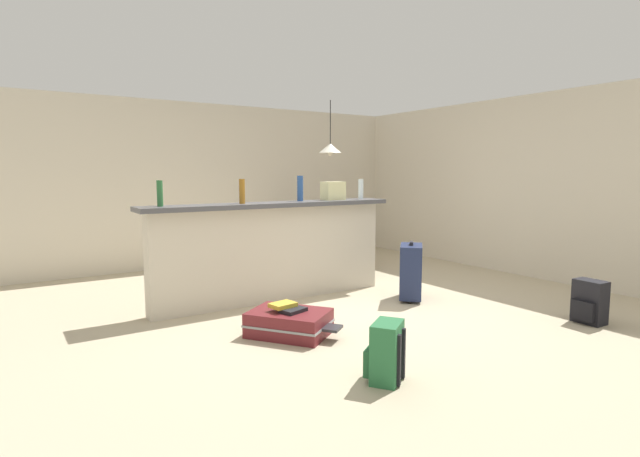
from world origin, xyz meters
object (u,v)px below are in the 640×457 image
(bottle_green, at_px, (160,193))
(dining_chair_far_side, at_px, (310,231))
(dining_table, at_px, (326,226))
(backpack_green, at_px, (386,353))
(backpack_black, at_px, (589,303))
(grocery_bag, at_px, (333,191))
(bottle_blue, at_px, (300,188))
(book_stack, at_px, (288,307))
(dining_chair_near_partition, at_px, (346,239))
(bottle_clear, at_px, (361,189))
(suitcase_upright_navy, at_px, (411,271))
(bottle_amber, at_px, (242,191))
(suitcase_flat_maroon, at_px, (289,323))
(pendant_lamp, at_px, (330,148))

(bottle_green, height_order, dining_chair_far_side, bottle_green)
(dining_table, distance_m, backpack_green, 4.15)
(bottle_green, relative_size, backpack_black, 0.61)
(dining_table, bearing_deg, grocery_bag, -120.15)
(bottle_green, relative_size, backpack_green, 0.61)
(backpack_green, bearing_deg, dining_chair_far_side, 64.46)
(bottle_blue, distance_m, book_stack, 1.80)
(grocery_bag, bearing_deg, dining_chair_near_partition, 43.56)
(dining_table, bearing_deg, dining_chair_far_side, 84.76)
(bottle_green, distance_m, book_stack, 1.72)
(bottle_clear, distance_m, grocery_bag, 0.38)
(bottle_green, distance_m, suitcase_upright_navy, 2.84)
(bottle_amber, bearing_deg, dining_table, 33.47)
(backpack_black, relative_size, backpack_green, 1.00)
(bottle_clear, distance_m, suitcase_flat_maroon, 2.33)
(backpack_green, bearing_deg, grocery_bag, 62.99)
(dining_chair_far_side, xyz_separation_m, backpack_green, (-1.99, -4.17, -0.31))
(pendant_lamp, bearing_deg, backpack_black, -82.03)
(bottle_blue, bearing_deg, dining_chair_far_side, 54.88)
(bottle_blue, relative_size, pendant_lamp, 0.36)
(book_stack, bearing_deg, grocery_bag, 42.35)
(bottle_amber, bearing_deg, bottle_clear, 0.25)
(dining_chair_near_partition, bearing_deg, bottle_green, -166.82)
(dining_chair_near_partition, xyz_separation_m, book_stack, (-1.99, -1.84, -0.26))
(dining_chair_near_partition, height_order, suitcase_upright_navy, dining_chair_near_partition)
(bottle_amber, distance_m, suitcase_upright_navy, 2.09)
(bottle_blue, relative_size, dining_chair_far_side, 0.32)
(bottle_amber, bearing_deg, book_stack, -94.83)
(bottle_amber, bearing_deg, suitcase_upright_navy, -25.84)
(dining_table, height_order, book_stack, dining_table)
(suitcase_flat_maroon, relative_size, backpack_green, 2.06)
(backpack_black, xyz_separation_m, backpack_green, (-2.52, 0.06, 0.00))
(backpack_black, bearing_deg, bottle_green, 143.67)
(suitcase_upright_navy, bearing_deg, bottle_green, 161.04)
(bottle_blue, bearing_deg, bottle_clear, -4.95)
(dining_chair_far_side, bearing_deg, bottle_clear, -101.79)
(dining_chair_near_partition, relative_size, dining_chair_far_side, 1.00)
(suitcase_flat_maroon, bearing_deg, bottle_green, 122.81)
(dining_chair_far_side, distance_m, pendant_lamp, 1.40)
(bottle_blue, xyz_separation_m, backpack_black, (1.74, -2.50, -1.06))
(book_stack, bearing_deg, bottle_green, 122.34)
(backpack_green, bearing_deg, suitcase_upright_navy, 42.16)
(grocery_bag, distance_m, dining_chair_near_partition, 1.15)
(bottle_amber, bearing_deg, bottle_blue, 5.89)
(grocery_bag, height_order, backpack_green, grocery_bag)
(bottle_green, distance_m, bottle_blue, 1.62)
(suitcase_upright_navy, height_order, backpack_green, suitcase_upright_navy)
(backpack_black, bearing_deg, book_stack, 153.87)
(pendant_lamp, height_order, suitcase_flat_maroon, pendant_lamp)
(grocery_bag, relative_size, backpack_black, 0.62)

